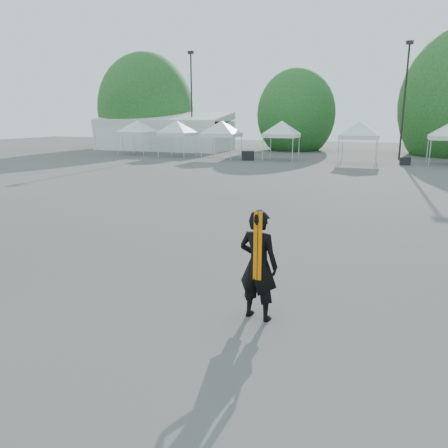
% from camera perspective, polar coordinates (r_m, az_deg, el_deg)
% --- Properties ---
extents(ground, '(120.00, 120.00, 0.00)m').
position_cam_1_polar(ground, '(10.59, 5.92, -6.16)').
color(ground, '#474442').
rests_on(ground, ground).
extents(marquee, '(15.00, 6.25, 4.23)m').
position_cam_1_polar(marquee, '(50.97, -7.86, 11.78)').
color(marquee, silver).
rests_on(marquee, ground).
extents(light_pole_west, '(0.60, 0.25, 10.30)m').
position_cam_1_polar(light_pole_west, '(48.28, -4.27, 16.28)').
color(light_pole_west, black).
rests_on(light_pole_west, ground).
extents(light_pole_east, '(0.60, 0.25, 9.80)m').
position_cam_1_polar(light_pole_east, '(41.68, 22.56, 15.37)').
color(light_pole_east, black).
rests_on(light_pole_east, ground).
extents(tree_far_w, '(4.80, 4.80, 7.30)m').
position_cam_1_polar(tree_far_w, '(55.54, -10.15, 14.50)').
color(tree_far_w, '#382314').
rests_on(tree_far_w, ground).
extents(tree_mid_w, '(4.16, 4.16, 6.33)m').
position_cam_1_polar(tree_mid_w, '(50.74, 9.39, 13.94)').
color(tree_mid_w, '#382314').
rests_on(tree_mid_w, ground).
extents(tent_a, '(4.33, 4.33, 3.88)m').
position_cam_1_polar(tent_a, '(45.17, -11.26, 12.80)').
color(tent_a, silver).
rests_on(tent_a, ground).
extents(tent_b, '(4.05, 4.05, 3.88)m').
position_cam_1_polar(tent_b, '(42.07, -6.19, 12.93)').
color(tent_b, silver).
rests_on(tent_b, ground).
extents(tent_c, '(4.19, 4.19, 3.88)m').
position_cam_1_polar(tent_c, '(39.45, -0.31, 12.96)').
color(tent_c, silver).
rests_on(tent_c, ground).
extents(tent_d, '(3.92, 3.92, 3.88)m').
position_cam_1_polar(tent_d, '(38.54, 7.57, 12.82)').
color(tent_d, silver).
rests_on(tent_d, ground).
extents(tent_e, '(4.19, 4.19, 3.88)m').
position_cam_1_polar(tent_e, '(36.79, 17.34, 12.30)').
color(tent_e, silver).
rests_on(tent_e, ground).
extents(man, '(0.82, 0.62, 2.04)m').
position_cam_1_polar(man, '(7.87, 4.50, -5.34)').
color(man, black).
rests_on(man, ground).
extents(crate_west, '(1.24, 1.12, 0.78)m').
position_cam_1_polar(crate_west, '(38.24, 3.13, 8.91)').
color(crate_west, black).
rests_on(crate_west, ground).
extents(crate_mid, '(0.82, 0.66, 0.61)m').
position_cam_1_polar(crate_mid, '(36.97, 22.57, 7.59)').
color(crate_mid, black).
rests_on(crate_mid, ground).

